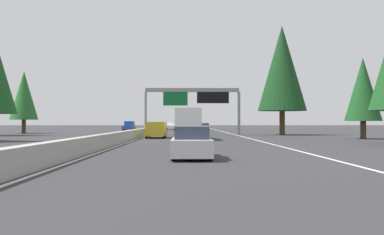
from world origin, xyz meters
The scene contains 15 objects.
ground_plane centered at (60.00, 0.00, 0.00)m, with size 320.00×320.00×0.00m, color #2D2D30.
median_barrier centered at (80.00, 0.30, 0.45)m, with size 180.00×0.56×0.90m, color #9E9B93.
shoulder_stripe_right centered at (70.00, -11.52, 0.01)m, with size 160.00×0.16×0.01m, color silver.
shoulder_stripe_median centered at (70.00, -0.25, 0.01)m, with size 160.00×0.16×0.01m, color silver.
sign_gantry_overhead centered at (51.19, -6.04, 4.90)m, with size 0.50×12.68×6.16m.
sedan_mid_left centered at (16.52, -5.28, 0.68)m, with size 4.40×1.80×1.47m.
box_truck_near_center centered at (37.56, -5.23, 1.61)m, with size 8.50×2.40×2.95m.
minivan_near_right centered at (40.53, -1.91, 0.95)m, with size 5.00×1.95×1.69m.
pickup_far_right centered at (88.00, -1.63, 0.91)m, with size 5.60×2.00×1.86m.
sedan_mid_center centered at (84.77, -9.14, 0.68)m, with size 4.40×1.80×1.47m.
sedan_mid_right centered at (54.84, -5.26, 0.68)m, with size 4.40×1.80×1.47m.
oncoming_near centered at (80.19, 6.48, 0.91)m, with size 5.60×2.00×1.86m.
conifer_right_near centered at (37.96, -22.69, 4.93)m, with size 3.58×3.58×8.13m.
conifer_right_mid centered at (50.94, -17.67, 8.77)m, with size 6.34×6.34×14.42m.
conifer_left_mid centered at (58.86, 19.22, 5.66)m, with size 4.10×4.10×9.32m.
Camera 1 is at (-2.39, -5.03, 1.67)m, focal length 38.17 mm.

